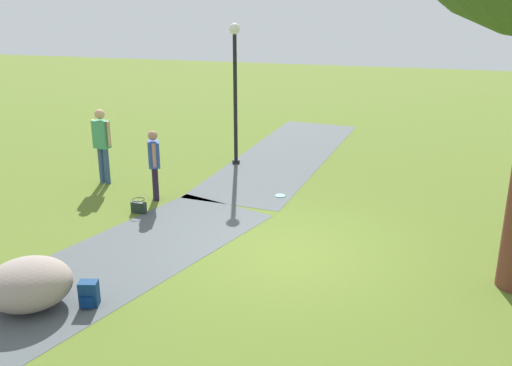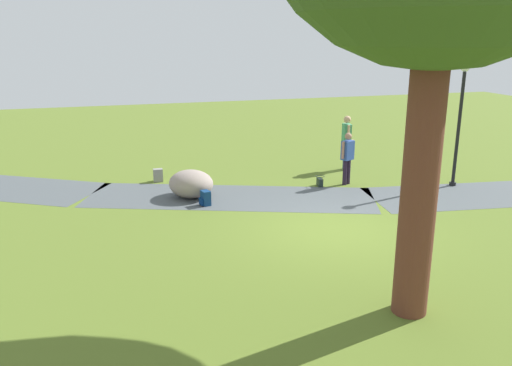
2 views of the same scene
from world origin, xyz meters
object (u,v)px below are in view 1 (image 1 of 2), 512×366
(lamp_post, at_px, (235,79))
(handbag_on_grass, at_px, (139,207))
(lawn_boulder, at_px, (29,284))
(woman_with_handbag, at_px, (154,161))
(backpack_by_boulder, at_px, (89,294))
(man_near_boulder, at_px, (102,140))
(frisbee_on_grass, at_px, (280,196))

(lamp_post, bearing_deg, handbag_on_grass, -15.69)
(lawn_boulder, distance_m, handbag_on_grass, 3.89)
(woman_with_handbag, bearing_deg, backpack_by_boulder, 9.62)
(man_near_boulder, xyz_separation_m, handbag_on_grass, (1.61, 1.59, -0.92))
(lamp_post, height_order, man_near_boulder, lamp_post)
(lamp_post, bearing_deg, lawn_boulder, -8.29)
(frisbee_on_grass, bearing_deg, lawn_boulder, -26.46)
(handbag_on_grass, xyz_separation_m, frisbee_on_grass, (-1.67, 2.72, -0.13))
(man_near_boulder, relative_size, backpack_by_boulder, 4.54)
(backpack_by_boulder, bearing_deg, lamp_post, 177.85)
(backpack_by_boulder, distance_m, frisbee_on_grass, 5.67)
(lawn_boulder, xyz_separation_m, backpack_by_boulder, (-0.23, 0.85, -0.19))
(lamp_post, distance_m, backpack_by_boulder, 7.81)
(frisbee_on_grass, bearing_deg, backpack_by_boulder, -19.79)
(frisbee_on_grass, bearing_deg, woman_with_handbag, -72.89)
(lamp_post, height_order, handbag_on_grass, lamp_post)
(man_near_boulder, bearing_deg, frisbee_on_grass, 90.85)
(man_near_boulder, bearing_deg, backpack_by_boulder, 24.45)
(lawn_boulder, height_order, man_near_boulder, man_near_boulder)
(woman_with_handbag, bearing_deg, handbag_on_grass, -2.89)
(handbag_on_grass, bearing_deg, backpack_by_boulder, 12.44)
(lawn_boulder, relative_size, woman_with_handbag, 1.09)
(man_near_boulder, bearing_deg, handbag_on_grass, 44.60)
(woman_with_handbag, height_order, frisbee_on_grass, woman_with_handbag)
(lamp_post, xyz_separation_m, backpack_by_boulder, (7.53, -0.28, -2.05))
(lawn_boulder, distance_m, man_near_boulder, 5.75)
(handbag_on_grass, bearing_deg, lamp_post, 164.31)
(lamp_post, xyz_separation_m, woman_with_handbag, (3.02, -1.05, -1.34))
(lamp_post, distance_m, handbag_on_grass, 4.54)
(woman_with_handbag, distance_m, frisbee_on_grass, 2.95)
(lawn_boulder, bearing_deg, woman_with_handbag, 178.97)
(lawn_boulder, distance_m, frisbee_on_grass, 6.22)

